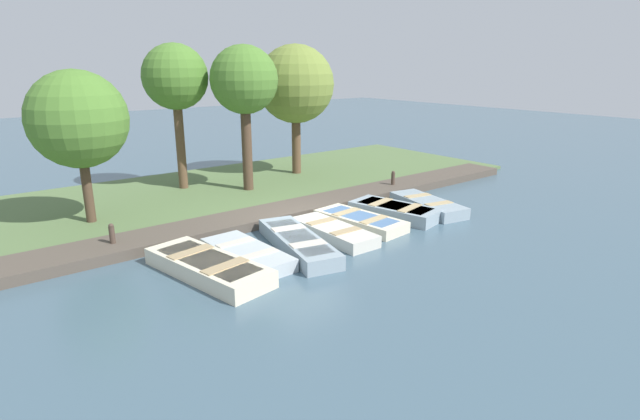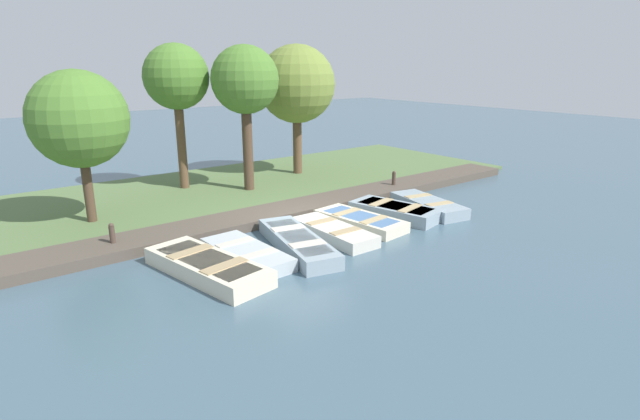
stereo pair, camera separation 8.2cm
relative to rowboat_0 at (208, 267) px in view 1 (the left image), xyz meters
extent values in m
plane|color=#425B6B|center=(-1.62, 3.87, -0.21)|extent=(80.00, 80.00, 0.00)
cube|color=#567042|center=(-6.62, 3.87, -0.15)|extent=(8.00, 24.00, 0.12)
cube|color=#51473D|center=(-2.74, 3.87, -0.07)|extent=(1.46, 21.55, 0.28)
cube|color=beige|center=(0.00, 0.00, -0.01)|extent=(3.54, 1.79, 0.40)
cube|color=#4C709E|center=(0.00, 0.00, 0.17)|extent=(2.90, 1.42, 0.03)
cube|color=tan|center=(0.63, 0.12, 0.20)|extent=(0.53, 1.15, 0.03)
cube|color=tan|center=(-0.63, -0.12, 0.20)|extent=(0.53, 1.15, 0.03)
cube|color=#B2BCC1|center=(-0.19, 1.13, -0.04)|extent=(2.76, 1.18, 0.33)
cube|color=#994C33|center=(-0.19, 1.13, 0.11)|extent=(2.26, 0.93, 0.03)
cube|color=beige|center=(0.32, 1.15, 0.13)|extent=(0.31, 1.01, 0.03)
cube|color=beige|center=(-0.71, 1.11, 0.13)|extent=(0.31, 1.01, 0.03)
cube|color=#8C9EA8|center=(-0.05, 2.57, -0.02)|extent=(3.65, 1.78, 0.38)
cube|color=#6B7F51|center=(-0.05, 2.57, 0.15)|extent=(2.98, 1.42, 0.03)
cube|color=beige|center=(0.60, 2.41, 0.18)|extent=(0.55, 0.96, 0.03)
cube|color=beige|center=(-0.70, 2.72, 0.18)|extent=(0.55, 0.96, 0.03)
cube|color=beige|center=(-0.20, 3.88, -0.05)|extent=(2.83, 1.02, 0.33)
cube|color=teal|center=(-0.20, 3.88, 0.10)|extent=(2.32, 0.80, 0.03)
cube|color=tan|center=(0.34, 3.88, 0.13)|extent=(0.29, 0.91, 0.03)
cube|color=tan|center=(-0.73, 3.89, 0.13)|extent=(0.29, 0.91, 0.03)
cube|color=beige|center=(-0.49, 5.16, -0.05)|extent=(2.94, 1.43, 0.31)
cube|color=#4C709E|center=(-0.49, 5.16, 0.09)|extent=(2.41, 1.13, 0.03)
cube|color=tan|center=(0.05, 5.22, 0.12)|extent=(0.40, 1.06, 0.03)
cube|color=tan|center=(-1.02, 5.10, 0.12)|extent=(0.40, 1.06, 0.03)
cube|color=#8C9EA8|center=(-0.46, 6.62, -0.02)|extent=(2.98, 1.77, 0.39)
cube|color=#6B7F51|center=(-0.46, 6.62, 0.16)|extent=(2.43, 1.40, 0.03)
cube|color=tan|center=(0.05, 6.74, 0.19)|extent=(0.51, 1.12, 0.03)
cube|color=tan|center=(-0.98, 6.50, 0.19)|extent=(0.51, 1.12, 0.03)
cube|color=#8C9EA8|center=(-0.32, 8.02, -0.03)|extent=(3.01, 1.57, 0.36)
cube|color=teal|center=(-0.32, 8.02, 0.14)|extent=(2.46, 1.25, 0.03)
cube|color=tan|center=(0.22, 7.92, 0.16)|extent=(0.47, 0.99, 0.03)
cube|color=tan|center=(-0.85, 8.13, 0.16)|extent=(0.47, 0.99, 0.03)
cylinder|color=#47382D|center=(-2.74, -1.28, 0.15)|extent=(0.14, 0.14, 0.71)
sphere|color=#47382D|center=(-2.74, -1.28, 0.53)|extent=(0.13, 0.13, 0.13)
cylinder|color=#47382D|center=(-2.74, 8.91, 0.15)|extent=(0.14, 0.14, 0.71)
sphere|color=#47382D|center=(-2.74, 8.91, 0.53)|extent=(0.13, 0.13, 0.13)
cylinder|color=#4C3828|center=(-5.50, -1.09, 0.98)|extent=(0.28, 0.28, 2.39)
sphere|color=#4C7A2D|center=(-5.50, -1.09, 2.94)|extent=(2.76, 2.76, 2.76)
cylinder|color=brown|center=(-7.73, 2.79, 1.57)|extent=(0.33, 0.33, 3.55)
sphere|color=#4C7A2D|center=(-7.73, 2.79, 3.98)|extent=(2.33, 2.33, 2.33)
cylinder|color=#4C3828|center=(-6.00, 4.60, 1.51)|extent=(0.37, 0.37, 3.44)
sphere|color=#4C7A2D|center=(-6.00, 4.60, 3.89)|extent=(2.40, 2.40, 2.40)
cylinder|color=brown|center=(-7.24, 7.70, 1.27)|extent=(0.37, 0.37, 2.96)
sphere|color=olive|center=(-7.24, 7.70, 3.62)|extent=(3.17, 3.17, 3.17)
camera|label=1|loc=(9.85, -4.52, 4.48)|focal=28.00mm
camera|label=2|loc=(9.90, -4.46, 4.48)|focal=28.00mm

